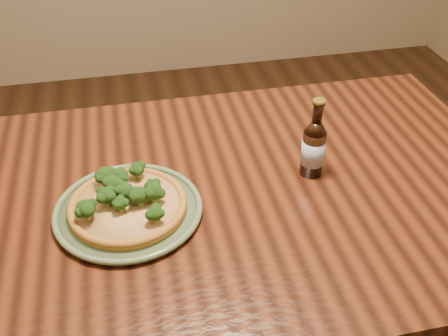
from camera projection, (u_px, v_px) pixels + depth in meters
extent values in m
cube|color=#441E0E|center=(188.00, 201.00, 1.22)|extent=(1.60, 0.90, 0.04)
cylinder|color=#441E0E|center=(379.00, 185.00, 1.86)|extent=(0.07, 0.07, 0.71)
cylinder|color=#576C4A|center=(129.00, 212.00, 1.15)|extent=(0.30, 0.30, 0.01)
torus|color=#576C4A|center=(128.00, 209.00, 1.15)|extent=(0.33, 0.33, 0.01)
torus|color=#576C4A|center=(128.00, 209.00, 1.15)|extent=(0.26, 0.26, 0.01)
cylinder|color=#9F6A24|center=(128.00, 207.00, 1.14)|extent=(0.26, 0.26, 0.01)
torus|color=#9F6A24|center=(128.00, 205.00, 1.14)|extent=(0.26, 0.26, 0.02)
cylinder|color=#D1C280|center=(128.00, 205.00, 1.14)|extent=(0.23, 0.23, 0.01)
sphere|color=#2B591C|center=(113.00, 184.00, 1.14)|extent=(0.05, 0.05, 0.04)
sphere|color=#2B591C|center=(125.00, 191.00, 1.13)|extent=(0.05, 0.05, 0.04)
sphere|color=#2B591C|center=(120.00, 203.00, 1.10)|extent=(0.04, 0.04, 0.03)
sphere|color=#2B591C|center=(86.00, 209.00, 1.08)|extent=(0.05, 0.05, 0.04)
sphere|color=#2B591C|center=(155.00, 213.00, 1.08)|extent=(0.04, 0.04, 0.03)
sphere|color=#2B591C|center=(105.00, 175.00, 1.17)|extent=(0.06, 0.06, 0.04)
sphere|color=#2B591C|center=(154.00, 192.00, 1.12)|extent=(0.05, 0.05, 0.04)
sphere|color=#2B591C|center=(137.00, 169.00, 1.19)|extent=(0.04, 0.04, 0.03)
sphere|color=#2B591C|center=(120.00, 176.00, 1.17)|extent=(0.04, 0.04, 0.04)
sphere|color=#2B591C|center=(140.00, 195.00, 1.12)|extent=(0.05, 0.05, 0.04)
sphere|color=#2B591C|center=(106.00, 196.00, 1.12)|extent=(0.05, 0.05, 0.04)
sphere|color=#2B591C|center=(153.00, 186.00, 1.15)|extent=(0.04, 0.04, 0.03)
cylinder|color=black|center=(313.00, 153.00, 1.24)|extent=(0.05, 0.05, 0.12)
cone|color=black|center=(316.00, 127.00, 1.19)|extent=(0.05, 0.05, 0.03)
cylinder|color=black|center=(318.00, 112.00, 1.17)|extent=(0.02, 0.02, 0.05)
torus|color=black|center=(319.00, 104.00, 1.16)|extent=(0.03, 0.03, 0.00)
cylinder|color=#A58C33|center=(319.00, 101.00, 1.15)|extent=(0.03, 0.03, 0.01)
cylinder|color=#A2B2C4|center=(313.00, 152.00, 1.23)|extent=(0.06, 0.06, 0.06)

